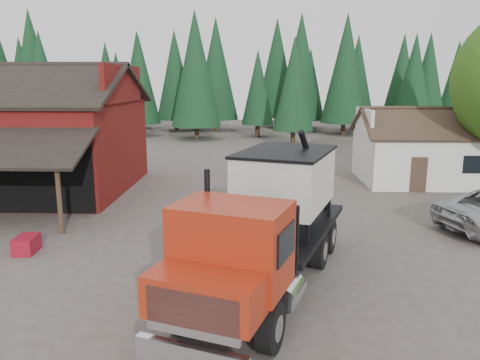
{
  "coord_description": "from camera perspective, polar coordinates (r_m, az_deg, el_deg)",
  "views": [
    {
      "loc": [
        2.35,
        -16.0,
        6.15
      ],
      "look_at": [
        1.66,
        4.47,
        1.8
      ],
      "focal_mm": 35.0,
      "sensor_mm": 36.0,
      "label": 1
    }
  ],
  "objects": [
    {
      "name": "near_pine_b",
      "position": [
        46.15,
        6.6,
        11.59
      ],
      "size": [
        3.96,
        3.96,
        10.4
      ],
      "color": "#382619",
      "rests_on": "ground"
    },
    {
      "name": "equip_box",
      "position": [
        18.91,
        -24.6,
        -7.17
      ],
      "size": [
        0.78,
        1.15,
        0.6
      ],
      "primitive_type": "cube",
      "rotation": [
        0.0,
        0.0,
        0.07
      ],
      "color": "maroon",
      "rests_on": "ground"
    },
    {
      "name": "red_barn",
      "position": [
        29.35,
        -25.21,
        4.08
      ],
      "size": [
        12.8,
        13.63,
        7.18
      ],
      "color": "#611012",
      "rests_on": "ground"
    },
    {
      "name": "near_pine_d",
      "position": [
        50.42,
        -5.45,
        13.35
      ],
      "size": [
        5.28,
        5.28,
        13.4
      ],
      "color": "#382619",
      "rests_on": "ground"
    },
    {
      "name": "conifer_backdrop",
      "position": [
        58.38,
        -0.39,
        5.95
      ],
      "size": [
        76.0,
        16.0,
        16.0
      ],
      "primitive_type": null,
      "color": "black",
      "rests_on": "ground"
    },
    {
      "name": "feed_truck",
      "position": [
        13.97,
        3.52,
        -4.72
      ],
      "size": [
        5.92,
        10.47,
        4.58
      ],
      "rotation": [
        0.0,
        0.0,
        -0.34
      ],
      "color": "black",
      "rests_on": "ground"
    },
    {
      "name": "farmhouse",
      "position": [
        31.22,
        21.88,
        2.87
      ],
      "size": [
        8.6,
        6.42,
        4.65
      ],
      "color": "silver",
      "rests_on": "ground"
    },
    {
      "name": "ground",
      "position": [
        17.31,
        -6.07,
        -8.9
      ],
      "size": [
        120.0,
        120.0,
        0.0
      ],
      "primitive_type": "plane",
      "color": "#4C423B",
      "rests_on": "ground"
    }
  ]
}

